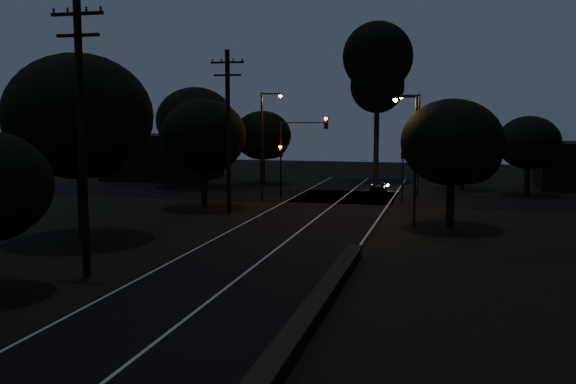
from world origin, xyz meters
The scene contains 19 objects.
road_surface centered at (0.00, 31.12, 0.01)m, with size 60.00×70.00×0.03m.
utility_pole_mid centered at (-6.00, 15.00, 5.74)m, with size 2.20×0.30×11.00m.
utility_pole_far centered at (-6.00, 32.00, 5.48)m, with size 2.20×0.30×10.50m.
tree_left_c centered at (-10.23, 21.85, 6.15)m, with size 7.52×7.52×9.51m.
tree_left_d centered at (-8.29, 33.88, 4.84)m, with size 5.89×5.89×7.48m.
tree_far_nw centered at (-8.81, 49.89, 4.37)m, with size 5.33×5.33×6.75m.
tree_far_w centered at (-13.76, 45.86, 5.73)m, with size 6.92×6.92×8.82m.
tree_far_ne centered at (9.19, 49.89, 4.45)m, with size 5.44×5.44×6.88m.
tree_far_e centered at (14.18, 46.90, 4.08)m, with size 4.97×4.97×6.30m.
tree_right_a centered at (8.20, 29.88, 4.73)m, with size 5.74×5.74×7.30m.
tall_pine centered at (1.00, 55.00, 10.97)m, with size 6.69×6.69×15.21m.
building_left centered at (-20.00, 52.00, 2.20)m, with size 10.00×8.00×4.40m, color black.
signal_left centered at (-4.60, 39.99, 2.84)m, with size 0.28×0.35×4.10m.
signal_right centered at (4.60, 39.99, 2.84)m, with size 0.28×0.35×4.10m.
signal_mast centered at (-2.91, 39.99, 4.34)m, with size 3.70×0.35×6.25m.
streetlight_a centered at (-5.31, 38.00, 4.64)m, with size 1.66×0.26×8.00m.
streetlight_b centered at (5.31, 44.00, 4.64)m, with size 1.66×0.26×8.00m.
streetlight_c centered at (5.83, 30.00, 4.35)m, with size 1.46×0.26×7.50m.
car centered at (2.38, 44.77, 0.53)m, with size 1.25×3.12×1.06m, color black.
Camera 1 is at (7.87, -7.24, 6.39)m, focal length 40.00 mm.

